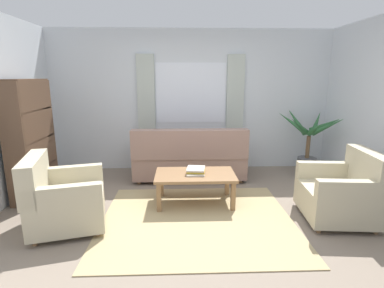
% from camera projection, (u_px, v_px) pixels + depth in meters
% --- Properties ---
extents(ground_plane, '(6.24, 6.24, 0.00)m').
position_uv_depth(ground_plane, '(197.00, 220.00, 3.68)').
color(ground_plane, gray).
extents(wall_back, '(5.32, 0.12, 2.60)m').
position_uv_depth(wall_back, '(191.00, 101.00, 5.59)').
color(wall_back, silver).
rests_on(wall_back, ground_plane).
extents(window_with_curtains, '(1.98, 0.07, 1.40)m').
position_uv_depth(window_with_curtains, '(191.00, 93.00, 5.48)').
color(window_with_curtains, white).
extents(area_rug, '(2.36, 2.06, 0.01)m').
position_uv_depth(area_rug, '(197.00, 220.00, 3.68)').
color(area_rug, tan).
rests_on(area_rug, ground_plane).
extents(couch, '(1.90, 0.82, 0.92)m').
position_uv_depth(couch, '(189.00, 158.00, 5.11)').
color(couch, gray).
rests_on(couch, ground_plane).
extents(armchair_left, '(1.00, 1.02, 0.88)m').
position_uv_depth(armchair_left, '(62.00, 199.00, 3.45)').
color(armchair_left, '#BCB293').
rests_on(armchair_left, ground_plane).
extents(armchair_right, '(0.89, 0.91, 0.88)m').
position_uv_depth(armchair_right, '(343.00, 193.00, 3.64)').
color(armchair_right, '#BCB293').
rests_on(armchair_right, ground_plane).
extents(coffee_table, '(1.10, 0.64, 0.44)m').
position_uv_depth(coffee_table, '(195.00, 177.00, 4.10)').
color(coffee_table, olive).
rests_on(coffee_table, ground_plane).
extents(book_stack_on_table, '(0.28, 0.32, 0.08)m').
position_uv_depth(book_stack_on_table, '(196.00, 171.00, 4.10)').
color(book_stack_on_table, beige).
rests_on(book_stack_on_table, coffee_table).
extents(potted_plant, '(1.12, 1.11, 1.21)m').
position_uv_depth(potted_plant, '(308.00, 143.00, 5.29)').
color(potted_plant, '#56565B').
rests_on(potted_plant, ground_plane).
extents(bookshelf, '(0.30, 0.94, 1.72)m').
position_uv_depth(bookshelf, '(34.00, 145.00, 4.31)').
color(bookshelf, brown).
rests_on(bookshelf, ground_plane).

